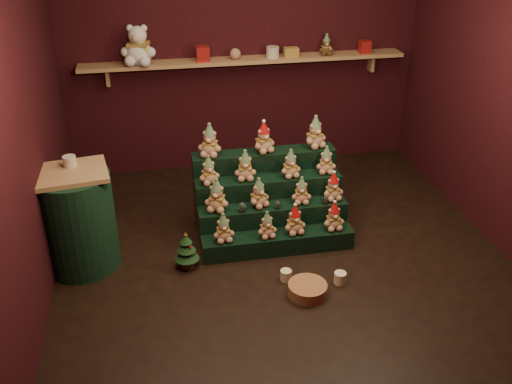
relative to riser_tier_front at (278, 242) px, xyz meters
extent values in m
plane|color=black|center=(0.03, -0.03, -0.09)|extent=(4.00, 4.00, 0.00)
cube|color=black|center=(0.03, 2.02, 1.31)|extent=(4.00, 0.10, 2.80)
cube|color=black|center=(0.03, -2.08, 1.31)|extent=(4.00, 0.10, 2.80)
cube|color=black|center=(-2.02, -0.03, 1.31)|extent=(0.10, 4.00, 2.80)
cube|color=#A97F54|center=(0.03, 1.84, 1.21)|extent=(3.60, 0.26, 0.04)
cube|color=#A97F54|center=(-1.47, 1.91, 1.09)|extent=(0.04, 0.12, 0.20)
cube|color=#A97F54|center=(1.53, 1.91, 1.09)|extent=(0.04, 0.12, 0.20)
cube|color=black|center=(0.00, 0.00, 0.00)|extent=(1.40, 0.22, 0.18)
cube|color=black|center=(0.00, 0.22, 0.09)|extent=(1.40, 0.22, 0.36)
cube|color=black|center=(0.00, 0.44, 0.18)|extent=(1.40, 0.22, 0.54)
cube|color=black|center=(0.00, 0.66, 0.27)|extent=(1.40, 0.22, 0.72)
cylinder|color=black|center=(-0.30, 0.16, 0.28)|extent=(0.06, 0.06, 0.03)
sphere|color=silver|center=(-0.30, 0.16, 0.33)|extent=(0.07, 0.07, 0.07)
cylinder|color=black|center=(0.03, 0.16, 0.28)|extent=(0.05, 0.05, 0.02)
sphere|color=silver|center=(0.03, 0.16, 0.32)|extent=(0.06, 0.06, 0.06)
cylinder|color=black|center=(0.48, 0.16, 0.28)|extent=(0.06, 0.06, 0.02)
sphere|color=silver|center=(0.48, 0.16, 0.32)|extent=(0.06, 0.06, 0.06)
cube|color=#A97F54|center=(-1.74, 0.12, 0.81)|extent=(0.67, 0.58, 0.04)
cylinder|color=#10311C|center=(-1.74, 0.12, 0.35)|extent=(0.64, 0.64, 0.88)
cylinder|color=beige|center=(-1.74, 0.22, 0.88)|extent=(0.11, 0.11, 0.09)
cylinder|color=#402E17|center=(-0.84, -0.11, -0.06)|extent=(0.11, 0.11, 0.05)
cone|color=#123314|center=(-0.84, -0.11, 0.06)|extent=(0.22, 0.22, 0.11)
cone|color=#123314|center=(-0.84, -0.11, 0.14)|extent=(0.16, 0.16, 0.10)
cone|color=#123314|center=(-0.84, -0.11, 0.21)|extent=(0.11, 0.11, 0.08)
cone|color=gold|center=(-0.84, -0.11, 0.26)|extent=(0.03, 0.03, 0.03)
cylinder|color=#F5E4B5|center=(-0.03, -0.45, -0.04)|extent=(0.10, 0.10, 0.10)
cylinder|color=#F5E4B5|center=(0.41, -0.58, -0.04)|extent=(0.10, 0.10, 0.10)
cylinder|color=#AC7445|center=(0.10, -0.68, -0.04)|extent=(0.34, 0.34, 0.10)
cube|color=#AD1D1A|center=(-0.44, 1.82, 1.31)|extent=(0.14, 0.14, 0.16)
cylinder|color=beige|center=(0.33, 1.82, 1.29)|extent=(0.14, 0.14, 0.12)
cube|color=#AD1D1A|center=(1.39, 1.82, 1.30)|extent=(0.12, 0.12, 0.14)
sphere|color=tan|center=(-0.09, 1.82, 1.29)|extent=(0.12, 0.12, 0.12)
cube|color=orange|center=(0.54, 1.82, 1.28)|extent=(0.16, 0.10, 0.10)
camera|label=1|loc=(-1.02, -4.29, 2.87)|focal=40.00mm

